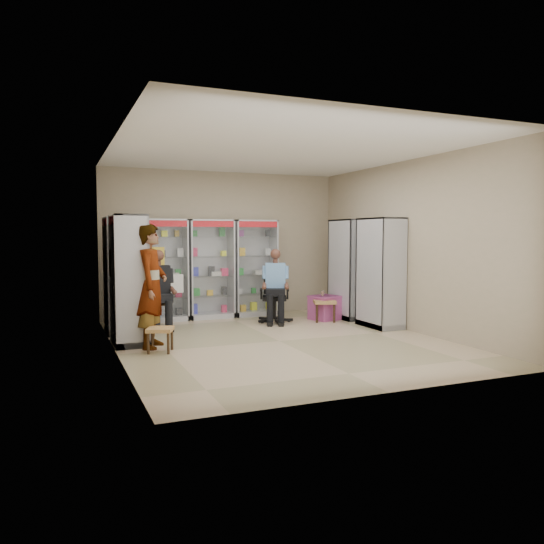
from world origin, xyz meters
name	(u,v)px	position (x,y,z in m)	size (l,w,h in m)	color
floor	(279,341)	(0.00, 0.00, 0.00)	(6.00, 6.00, 0.00)	tan
room_shell	(279,217)	(0.00, 0.00, 1.97)	(5.02, 6.02, 3.01)	tan
cabinet_back_left	(164,270)	(-1.30, 2.73, 1.00)	(0.90, 0.50, 2.00)	#B0B3B8
cabinet_back_mid	(210,269)	(-0.35, 2.73, 1.00)	(0.90, 0.50, 2.00)	#A2A4A9
cabinet_back_right	(254,268)	(0.60, 2.73, 1.00)	(0.90, 0.50, 2.00)	#B9BAC1
cabinet_right_far	(349,269)	(2.23, 1.60, 1.00)	(0.50, 0.90, 2.00)	#B5B8BD
cabinet_right_near	(380,273)	(2.23, 0.50, 1.00)	(0.50, 0.90, 2.00)	#B4B6BC
cabinet_left_far	(120,275)	(-2.23, 1.80, 1.00)	(0.50, 0.90, 2.00)	silver
cabinet_left_near	(129,280)	(-2.23, 0.70, 1.00)	(0.50, 0.90, 2.00)	#9FA1A5
wooden_chair	(158,302)	(-1.55, 2.00, 0.47)	(0.42, 0.42, 0.94)	black
seated_customer	(158,291)	(-1.55, 1.95, 0.67)	(0.44, 0.60, 1.34)	black
office_chair	(274,295)	(0.65, 1.76, 0.52)	(0.57, 0.57, 1.05)	black
seated_shopkeeper	(275,288)	(0.65, 1.71, 0.67)	(0.44, 0.61, 1.33)	#79BEF0
pink_trunk	(325,308)	(1.69, 1.62, 0.24)	(0.50, 0.48, 0.48)	#B5487B
tea_glass	(323,293)	(1.65, 1.65, 0.53)	(0.07, 0.07, 0.10)	#501F06
woven_stool_a	(324,311)	(1.58, 1.44, 0.21)	(0.42, 0.42, 0.42)	#A17044
woven_stool_b	(160,340)	(-1.90, -0.06, 0.18)	(0.36, 0.36, 0.36)	olive
standing_man	(152,286)	(-1.95, 0.30, 0.93)	(0.68, 0.44, 1.86)	gray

